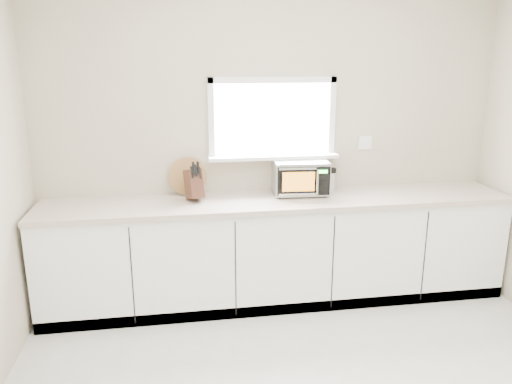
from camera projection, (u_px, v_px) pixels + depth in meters
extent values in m
cube|color=#C4B49B|center=(272.00, 141.00, 4.34)|extent=(4.00, 0.02, 2.70)
cube|color=white|center=(272.00, 119.00, 4.27)|extent=(1.00, 0.02, 0.60)
cube|color=white|center=(273.00, 157.00, 4.29)|extent=(1.12, 0.16, 0.03)
cube|color=white|center=(273.00, 80.00, 4.17)|extent=(1.10, 0.04, 0.05)
cube|color=white|center=(272.00, 156.00, 4.34)|extent=(1.10, 0.04, 0.05)
cube|color=white|center=(211.00, 120.00, 4.17)|extent=(0.05, 0.04, 0.70)
cube|color=white|center=(332.00, 118.00, 4.34)|extent=(0.05, 0.04, 0.70)
cube|color=white|center=(365.00, 142.00, 4.47)|extent=(0.12, 0.01, 0.12)
cube|color=white|center=(277.00, 252.00, 4.29)|extent=(3.92, 0.60, 0.88)
cube|color=beige|center=(278.00, 201.00, 4.16)|extent=(3.92, 0.64, 0.04)
cylinder|color=black|center=(280.00, 197.00, 4.17)|extent=(0.02, 0.02, 0.01)
cylinder|color=black|center=(276.00, 189.00, 4.43)|extent=(0.02, 0.02, 0.01)
cylinder|color=black|center=(325.00, 196.00, 4.20)|extent=(0.02, 0.02, 0.01)
cylinder|color=black|center=(318.00, 188.00, 4.46)|extent=(0.02, 0.02, 0.01)
cube|color=#AAACB1|center=(300.00, 176.00, 4.28)|extent=(0.48, 0.38, 0.27)
cube|color=black|center=(304.00, 181.00, 4.11)|extent=(0.44, 0.04, 0.24)
cube|color=#FDA126|center=(299.00, 182.00, 4.10)|extent=(0.27, 0.02, 0.16)
cylinder|color=silver|center=(318.00, 182.00, 4.09)|extent=(0.02, 0.02, 0.21)
cube|color=black|center=(322.00, 181.00, 4.12)|extent=(0.11, 0.01, 0.23)
cube|color=#19FF33|center=(323.00, 172.00, 4.09)|extent=(0.08, 0.01, 0.03)
cube|color=silver|center=(300.00, 160.00, 4.24)|extent=(0.48, 0.38, 0.01)
cube|color=#452618|center=(194.00, 184.00, 4.07)|extent=(0.17, 0.25, 0.28)
cube|color=black|center=(192.00, 172.00, 3.98)|extent=(0.03, 0.05, 0.10)
cube|color=black|center=(196.00, 171.00, 3.99)|extent=(0.03, 0.05, 0.10)
cube|color=black|center=(200.00, 173.00, 4.01)|extent=(0.03, 0.05, 0.10)
cube|color=black|center=(194.00, 168.00, 3.98)|extent=(0.03, 0.05, 0.10)
cube|color=black|center=(198.00, 168.00, 3.99)|extent=(0.03, 0.05, 0.10)
cylinder|color=#9F6C3D|center=(188.00, 176.00, 4.24)|extent=(0.32, 0.08, 0.32)
cylinder|color=#AAACB1|center=(329.00, 181.00, 4.40)|extent=(0.14, 0.14, 0.16)
cylinder|color=black|center=(330.00, 170.00, 4.37)|extent=(0.13, 0.13, 0.04)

